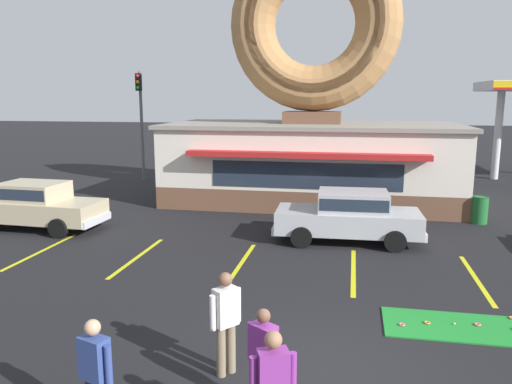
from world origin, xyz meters
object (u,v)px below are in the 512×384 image
(trash_bin, at_px, (480,210))
(car_champagne, at_px, (36,204))
(pedestrian_leather_jacket_man, at_px, (95,372))
(golf_ball, at_px, (455,324))
(pedestrian_hooded_kid, at_px, (226,318))
(traffic_light_pole, at_px, (141,112))
(car_silver, at_px, (349,214))
(pedestrian_clipboard_woman, at_px, (263,355))

(trash_bin, bearing_deg, car_champagne, -166.23)
(pedestrian_leather_jacket_man, bearing_deg, golf_ball, 38.87)
(car_champagne, relative_size, pedestrian_leather_jacket_man, 2.85)
(pedestrian_hooded_kid, relative_size, traffic_light_pole, 0.30)
(car_champagne, distance_m, traffic_light_pole, 10.76)
(car_champagne, distance_m, car_silver, 10.54)
(trash_bin, relative_size, traffic_light_pole, 0.17)
(pedestrian_clipboard_woman, bearing_deg, trash_bin, 65.04)
(car_silver, bearing_deg, pedestrian_leather_jacket_man, -107.90)
(car_silver, height_order, traffic_light_pole, traffic_light_pole)
(trash_bin, bearing_deg, pedestrian_leather_jacket_man, -120.55)
(car_silver, distance_m, pedestrian_leather_jacket_man, 10.37)
(car_champagne, height_order, car_silver, same)
(golf_ball, distance_m, car_champagne, 13.69)
(pedestrian_leather_jacket_man, bearing_deg, pedestrian_clipboard_woman, 24.18)
(golf_ball, xyz_separation_m, car_silver, (-2.12, 5.59, 0.82))
(car_champagne, xyz_separation_m, trash_bin, (15.10, 3.70, -0.37))
(car_silver, xyz_separation_m, pedestrian_hooded_kid, (-1.87, -8.12, 0.09))
(golf_ball, bearing_deg, pedestrian_hooded_kid, -147.60)
(golf_ball, height_order, trash_bin, trash_bin)
(pedestrian_clipboard_woman, bearing_deg, traffic_light_pole, 118.05)
(car_champagne, bearing_deg, car_silver, 2.31)
(trash_bin, bearing_deg, car_silver, -144.35)
(car_champagne, distance_m, pedestrian_leather_jacket_man, 11.96)
(car_champagne, height_order, pedestrian_clipboard_woman, car_champagne)
(car_champagne, relative_size, pedestrian_hooded_kid, 2.67)
(traffic_light_pole, bearing_deg, trash_bin, -22.93)
(pedestrian_leather_jacket_man, xyz_separation_m, pedestrian_clipboard_woman, (2.07, 0.93, -0.05))
(pedestrian_clipboard_woman, height_order, trash_bin, pedestrian_clipboard_woman)
(car_silver, xyz_separation_m, trash_bin, (4.57, 3.28, -0.37))
(pedestrian_clipboard_woman, distance_m, trash_bin, 13.47)
(pedestrian_hooded_kid, height_order, pedestrian_clipboard_woman, pedestrian_hooded_kid)
(pedestrian_leather_jacket_man, distance_m, trash_bin, 15.27)
(car_champagne, distance_m, trash_bin, 15.56)
(pedestrian_leather_jacket_man, bearing_deg, trash_bin, 59.45)
(pedestrian_clipboard_woman, bearing_deg, pedestrian_leather_jacket_man, -155.82)
(pedestrian_leather_jacket_man, relative_size, traffic_light_pole, 0.28)
(car_silver, height_order, pedestrian_leather_jacket_man, pedestrian_leather_jacket_man)
(car_silver, distance_m, traffic_light_pole, 15.22)
(car_silver, bearing_deg, pedestrian_hooded_kid, -102.97)
(car_silver, relative_size, pedestrian_leather_jacket_man, 2.84)
(pedestrian_hooded_kid, relative_size, trash_bin, 1.78)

